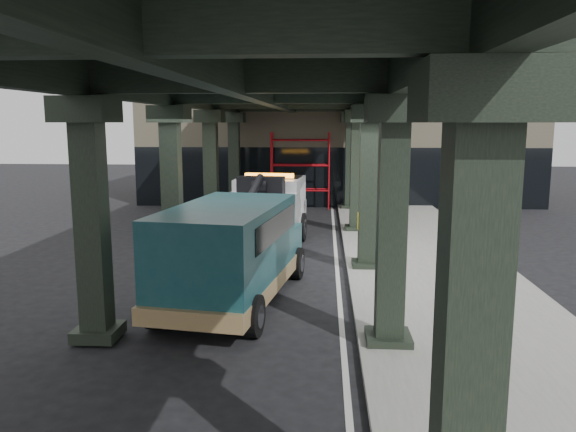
% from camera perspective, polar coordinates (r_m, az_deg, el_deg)
% --- Properties ---
extents(ground, '(90.00, 90.00, 0.00)m').
position_cam_1_polar(ground, '(15.58, -1.14, -7.31)').
color(ground, black).
rests_on(ground, ground).
extents(sidewalk, '(5.00, 40.00, 0.15)m').
position_cam_1_polar(sidewalk, '(17.72, 14.14, -5.27)').
color(sidewalk, gray).
rests_on(sidewalk, ground).
extents(lane_stripe, '(0.12, 38.00, 0.01)m').
position_cam_1_polar(lane_stripe, '(17.45, 5.01, -5.48)').
color(lane_stripe, silver).
rests_on(lane_stripe, ground).
extents(viaduct, '(7.40, 32.00, 6.40)m').
position_cam_1_polar(viaduct, '(16.97, -2.00, 12.72)').
color(viaduct, black).
rests_on(viaduct, ground).
extents(building, '(22.00, 10.00, 8.00)m').
position_cam_1_polar(building, '(34.87, 4.99, 8.62)').
color(building, '#C6B793').
rests_on(building, ground).
extents(scaffolding, '(3.08, 0.88, 4.00)m').
position_cam_1_polar(scaffolding, '(29.63, 1.26, 4.85)').
color(scaffolding, red).
rests_on(scaffolding, ground).
extents(tow_truck, '(3.15, 8.65, 2.78)m').
position_cam_1_polar(tow_truck, '(19.24, -2.95, 0.06)').
color(tow_truck, black).
rests_on(tow_truck, ground).
extents(towed_van, '(3.30, 6.57, 2.55)m').
position_cam_1_polar(towed_van, '(13.96, -5.69, -3.51)').
color(towed_van, '#123C42').
rests_on(towed_van, ground).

